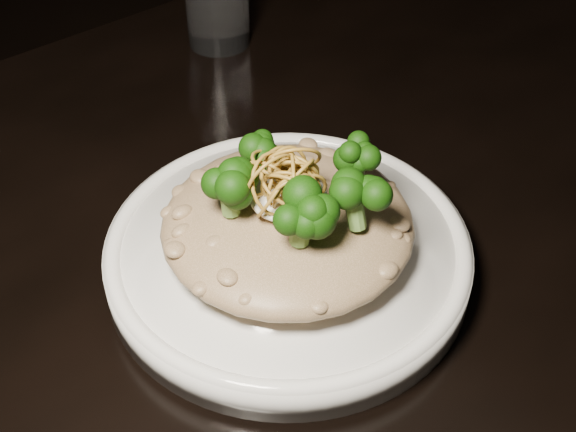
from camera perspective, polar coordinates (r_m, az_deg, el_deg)
name	(u,v)px	position (r m, az deg, el deg)	size (l,w,h in m)	color
table	(309,301)	(0.70, 1.52, -6.10)	(1.10, 0.80, 0.75)	black
plate	(288,256)	(0.60, 0.00, -2.87)	(0.27, 0.27, 0.03)	white
risotto	(287,224)	(0.58, -0.04, -0.57)	(0.18, 0.18, 0.04)	brown
broccoli	(298,177)	(0.55, 0.73, 2.81)	(0.13, 0.13, 0.05)	black
cheese	(288,196)	(0.56, 0.01, 1.43)	(0.06, 0.06, 0.02)	white
shallots	(287,171)	(0.54, -0.11, 3.23)	(0.05, 0.05, 0.03)	#8B5C1D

